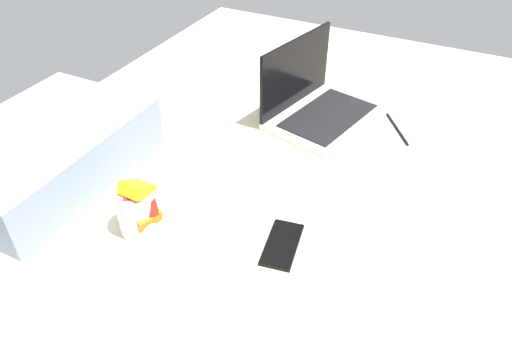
# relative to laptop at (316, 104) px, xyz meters

# --- Properties ---
(bed_mattress) EXTENTS (1.80, 1.40, 0.18)m
(bed_mattress) POSITION_rel_laptop_xyz_m (-0.18, 0.04, -0.13)
(bed_mattress) COLOR beige
(bed_mattress) RESTS_ON ground
(laptop) EXTENTS (0.37, 0.30, 0.23)m
(laptop) POSITION_rel_laptop_xyz_m (0.00, 0.00, 0.00)
(laptop) COLOR silver
(laptop) RESTS_ON bed_mattress
(snack_cup) EXTENTS (0.10, 0.12, 0.15)m
(snack_cup) POSITION_rel_laptop_xyz_m (-0.63, 0.18, 0.02)
(snack_cup) COLOR silver
(snack_cup) RESTS_ON bed_mattress
(cell_phone) EXTENTS (0.15, 0.09, 0.01)m
(cell_phone) POSITION_rel_laptop_xyz_m (-0.54, -0.13, -0.04)
(cell_phone) COLOR black
(cell_phone) RESTS_ON bed_mattress
(pillow) EXTENTS (0.52, 0.36, 0.13)m
(pillow) POSITION_rel_laptop_xyz_m (-0.57, 0.52, 0.02)
(pillow) COLOR #8C9EB7
(pillow) RESTS_ON bed_mattress
(charger_cable) EXTENTS (0.14, 0.10, 0.01)m
(charger_cable) POSITION_rel_laptop_xyz_m (0.04, -0.24, -0.04)
(charger_cable) COLOR black
(charger_cable) RESTS_ON bed_mattress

